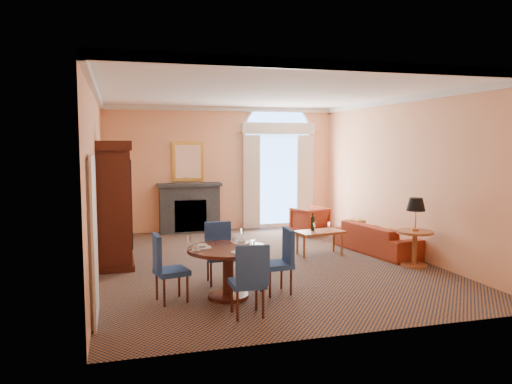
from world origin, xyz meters
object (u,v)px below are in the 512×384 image
object	(u,v)px
coffee_table	(319,233)
side_table	(415,225)
dining_table	(228,261)
armoire	(114,206)
sofa	(379,238)
armchair	(310,221)

from	to	relation	value
coffee_table	side_table	world-z (taller)	side_table
dining_table	coffee_table	size ratio (longest dim) A/B	1.14
armoire	side_table	distance (m)	5.55
sofa	armchair	xyz separation A→B (m)	(-0.63, 2.27, 0.05)
armoire	dining_table	xyz separation A→B (m)	(1.60, -2.47, -0.56)
dining_table	coffee_table	xyz separation A→B (m)	(2.40, 2.30, -0.10)
dining_table	armchair	xyz separation A→B (m)	(3.04, 4.42, -0.21)
armoire	coffee_table	world-z (taller)	armoire
coffee_table	armoire	bearing A→B (deg)	167.10
sofa	coffee_table	size ratio (longest dim) A/B	1.96
coffee_table	armchair	bearing A→B (deg)	62.68
sofa	coffee_table	world-z (taller)	coffee_table
armoire	sofa	distance (m)	5.34
side_table	sofa	bearing A→B (deg)	92.35
dining_table	armchair	distance (m)	5.37
armchair	side_table	xyz separation A→B (m)	(0.68, -3.49, 0.43)
dining_table	armchair	world-z (taller)	dining_table
armoire	armchair	distance (m)	5.09
side_table	armoire	bearing A→B (deg)	163.84
armoire	sofa	xyz separation A→B (m)	(5.27, -0.32, -0.81)
dining_table	side_table	distance (m)	3.84
armoire	armchair	world-z (taller)	armoire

